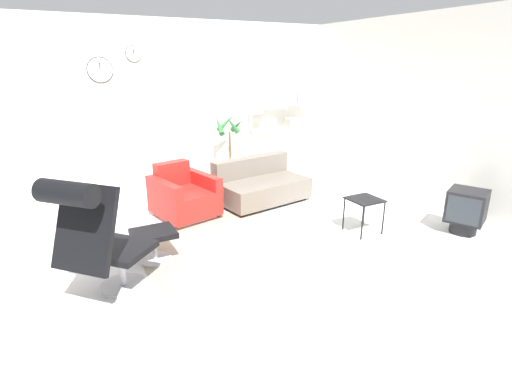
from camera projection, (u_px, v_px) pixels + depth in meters
ground_plane at (243, 242)px, 4.88m from camera, size 12.00×12.00×0.00m
wall_back at (166, 103)px, 7.00m from camera, size 12.00×0.09×2.80m
wall_right at (438, 112)px, 5.87m from camera, size 0.06×12.00×2.80m
round_rug at (249, 249)px, 4.69m from camera, size 2.42×2.42×0.01m
lounge_chair at (94, 230)px, 3.44m from camera, size 1.01×0.99×1.23m
ottoman at (154, 239)px, 4.36m from camera, size 0.46×0.39×0.35m
armchair_red at (183, 197)px, 5.63m from camera, size 0.91×0.97×0.74m
couch_low at (260, 186)px, 6.24m from camera, size 1.48×1.01×0.67m
side_table at (364, 203)px, 5.05m from camera, size 0.39×0.39×0.45m
crt_television at (466, 210)px, 5.05m from camera, size 0.57×0.58×0.57m
potted_plant at (230, 155)px, 7.31m from camera, size 0.51×0.46×1.23m
shelf_unit at (286, 111)px, 7.79m from camera, size 1.33×0.28×2.06m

